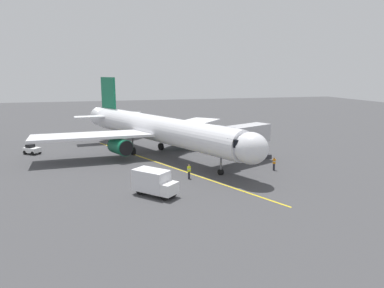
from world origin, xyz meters
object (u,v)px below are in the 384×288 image
at_px(airplane, 157,129).
at_px(jet_bridge, 237,137).
at_px(tug_near_nose, 32,149).
at_px(ground_crew_marshaller, 189,171).
at_px(ground_crew_wing_walker, 274,163).
at_px(box_truck_starboard_side, 155,182).
at_px(tug_portside, 200,134).

bearing_deg(airplane, jet_bridge, 140.09).
height_order(airplane, tug_near_nose, airplane).
distance_m(ground_crew_marshaller, tug_near_nose, 27.52).
bearing_deg(ground_crew_wing_walker, box_truck_starboard_side, 18.45).
distance_m(jet_bridge, tug_near_nose, 31.40).
distance_m(ground_crew_wing_walker, tug_portside, 24.44).
distance_m(jet_bridge, ground_crew_marshaller, 9.88).
bearing_deg(jet_bridge, ground_crew_marshaller, 32.27).
bearing_deg(tug_near_nose, box_truck_starboard_side, 122.83).
distance_m(tug_portside, box_truck_starboard_side, 32.69).
relative_size(tug_near_nose, tug_portside, 1.01).
relative_size(jet_bridge, ground_crew_wing_walker, 6.50).
relative_size(jet_bridge, ground_crew_marshaller, 6.50).
bearing_deg(ground_crew_marshaller, tug_near_nose, -43.22).
bearing_deg(ground_crew_marshaller, box_truck_starboard_side, 44.21).
xyz_separation_m(airplane, jet_bridge, (-9.58, 8.02, -0.24)).
relative_size(airplane, tug_near_nose, 13.87).
distance_m(tug_near_nose, tug_portside, 29.44).
distance_m(ground_crew_marshaller, ground_crew_wing_walker, 11.46).
xyz_separation_m(jet_bridge, ground_crew_marshaller, (7.99, 5.05, -2.88)).
bearing_deg(tug_near_nose, airplane, 162.61).
height_order(jet_bridge, ground_crew_marshaller, jet_bridge).
bearing_deg(box_truck_starboard_side, airplane, -100.38).
distance_m(airplane, tug_near_nose, 19.62).
height_order(jet_bridge, ground_crew_wing_walker, jet_bridge).
height_order(ground_crew_marshaller, ground_crew_wing_walker, same).
bearing_deg(ground_crew_wing_walker, airplane, -43.45).
bearing_deg(ground_crew_marshaller, tug_portside, -109.26).
xyz_separation_m(ground_crew_wing_walker, tug_portside, (2.70, -24.29, -0.18)).
height_order(airplane, ground_crew_wing_walker, airplane).
xyz_separation_m(jet_bridge, tug_near_nose, (28.04, -13.80, -3.06)).
xyz_separation_m(tug_near_nose, box_truck_starboard_side, (-15.20, 23.56, 0.68)).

